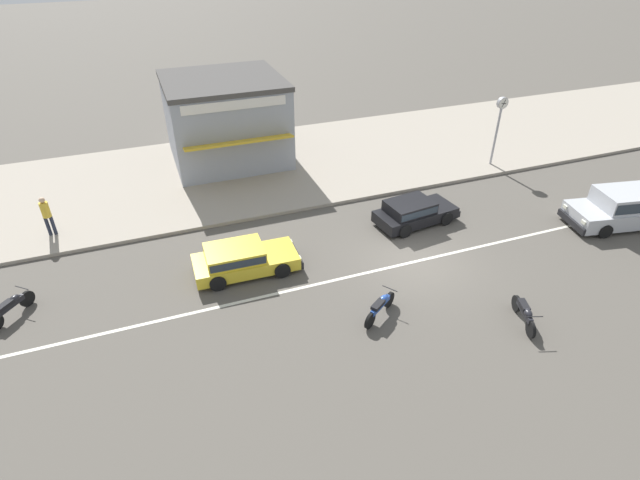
% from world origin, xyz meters
% --- Properties ---
extents(ground_plane, '(160.00, 160.00, 0.00)m').
position_xyz_m(ground_plane, '(0.00, 0.00, 0.00)').
color(ground_plane, '#544F47').
extents(lane_centre_stripe, '(50.40, 0.14, 0.01)m').
position_xyz_m(lane_centre_stripe, '(0.00, 0.00, 0.00)').
color(lane_centre_stripe, silver).
rests_on(lane_centre_stripe, ground).
extents(kerb_strip, '(68.00, 10.00, 0.15)m').
position_xyz_m(kerb_strip, '(0.00, 10.23, 0.07)').
color(kerb_strip, '#9E9384').
rests_on(kerb_strip, ground).
extents(minivan_silver_0, '(5.09, 2.74, 1.56)m').
position_xyz_m(minivan_silver_0, '(9.83, -0.60, 0.85)').
color(minivan_silver_0, '#B7BABF').
rests_on(minivan_silver_0, ground).
extents(hatchback_black_1, '(3.78, 2.03, 1.10)m').
position_xyz_m(hatchback_black_1, '(1.23, 2.58, 0.59)').
color(hatchback_black_1, black).
rests_on(hatchback_black_1, ground).
extents(hatchback_yellow_2, '(3.96, 1.87, 1.10)m').
position_xyz_m(hatchback_yellow_2, '(-6.46, 1.71, 0.59)').
color(hatchback_yellow_2, yellow).
rests_on(hatchback_yellow_2, ground).
extents(motorcycle_0, '(1.26, 1.47, 0.80)m').
position_xyz_m(motorcycle_0, '(-14.18, 1.90, 0.42)').
color(motorcycle_0, black).
rests_on(motorcycle_0, ground).
extents(motorcycle_1, '(1.58, 1.14, 0.80)m').
position_xyz_m(motorcycle_1, '(-2.76, -2.33, 0.42)').
color(motorcycle_1, black).
rests_on(motorcycle_1, ground).
extents(motorcycle_2, '(0.79, 1.75, 0.80)m').
position_xyz_m(motorcycle_2, '(1.47, -4.26, 0.42)').
color(motorcycle_2, black).
rests_on(motorcycle_2, ground).
extents(street_clock, '(0.58, 0.22, 3.57)m').
position_xyz_m(street_clock, '(8.00, 6.31, 2.74)').
color(street_clock, '#9E9EA3').
rests_on(street_clock, kerb_strip).
extents(pedestrian_mid_kerb, '(0.34, 0.34, 1.72)m').
position_xyz_m(pedestrian_mid_kerb, '(-13.27, 6.76, 1.16)').
color(pedestrian_mid_kerb, '#232838').
rests_on(pedestrian_mid_kerb, kerb_strip).
extents(shopfront_corner_warung, '(5.89, 6.39, 4.28)m').
position_xyz_m(shopfront_corner_warung, '(-4.80, 11.96, 2.30)').
color(shopfront_corner_warung, '#999EA8').
rests_on(shopfront_corner_warung, kerb_strip).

